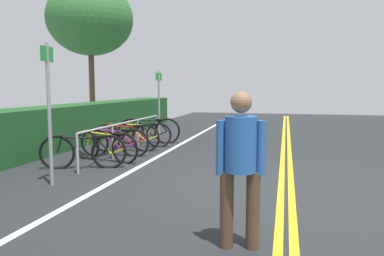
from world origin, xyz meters
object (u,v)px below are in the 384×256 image
at_px(bicycle_3, 126,138).
at_px(bicycle_1, 106,146).
at_px(sign_post_far, 159,98).
at_px(pedestrian, 240,160).
at_px(bike_rack, 126,130).
at_px(sign_post_near, 49,101).
at_px(bicycle_2, 115,142).
at_px(tree_mid, 90,19).
at_px(bicycle_0, 83,152).
at_px(bicycle_4, 141,135).
at_px(bicycle_5, 149,131).

bearing_deg(bicycle_3, bicycle_1, -176.43).
xyz_separation_m(bicycle_1, sign_post_far, (3.95, 0.09, 0.96)).
distance_m(pedestrian, sign_post_far, 8.56).
bearing_deg(bicycle_3, bike_rack, -156.41).
bearing_deg(sign_post_near, bicycle_2, 3.18).
bearing_deg(sign_post_near, tree_mid, 24.38).
xyz_separation_m(bicycle_0, bicycle_1, (0.80, -0.09, -0.01)).
xyz_separation_m(bicycle_4, sign_post_near, (-4.16, -0.06, 1.07)).
height_order(bike_rack, bicycle_2, bike_rack).
relative_size(bike_rack, bicycle_2, 2.78).
distance_m(bicycle_2, pedestrian, 5.70).
relative_size(bike_rack, pedestrian, 2.87).
bearing_deg(sign_post_near, bicycle_1, 2.07).
bearing_deg(bike_rack, bicycle_3, 23.59).
height_order(bicycle_1, sign_post_far, sign_post_far).
distance_m(bicycle_2, sign_post_near, 2.96).
relative_size(bicycle_5, sign_post_far, 0.82).
height_order(bicycle_4, sign_post_far, sign_post_far).
xyz_separation_m(bicycle_5, pedestrian, (-6.57, -3.39, 0.54)).
relative_size(bike_rack, bicycle_1, 2.69).
relative_size(bicycle_1, sign_post_far, 0.80).
relative_size(bike_rack, sign_post_far, 2.15).
height_order(bicycle_0, bicycle_2, bicycle_0).
bearing_deg(pedestrian, sign_post_near, 62.59).
height_order(pedestrian, sign_post_far, sign_post_far).
relative_size(bicycle_5, pedestrian, 1.09).
relative_size(pedestrian, sign_post_near, 0.68).
bearing_deg(bicycle_4, sign_post_near, -179.22).
relative_size(pedestrian, sign_post_far, 0.75).
height_order(bicycle_4, sign_post_near, sign_post_near).
height_order(bicycle_4, pedestrian, pedestrian).
distance_m(bicycle_2, sign_post_far, 3.46).
bearing_deg(bicycle_0, bicycle_5, -1.66).
relative_size(bicycle_0, sign_post_near, 0.71).
distance_m(bicycle_2, bicycle_5, 2.10).
bearing_deg(bicycle_2, sign_post_near, -176.82).
height_order(bike_rack, tree_mid, tree_mid).
bearing_deg(bicycle_3, tree_mid, 35.39).
bearing_deg(sign_post_near, bicycle_0, 7.12).
bearing_deg(tree_mid, sign_post_near, -155.62).
distance_m(bicycle_5, sign_post_far, 1.54).
bearing_deg(sign_post_far, sign_post_near, -178.39).
xyz_separation_m(bike_rack, bicycle_4, (1.02, 0.03, -0.26)).
distance_m(bike_rack, bicycle_3, 0.40).
height_order(bicycle_5, sign_post_far, sign_post_far).
bearing_deg(bicycle_3, sign_post_far, 0.25).
xyz_separation_m(bicycle_2, bicycle_3, (0.68, 0.01, 0.02)).
distance_m(bicycle_2, tree_mid, 8.28).
relative_size(sign_post_far, tree_mid, 0.37).
xyz_separation_m(sign_post_near, sign_post_far, (6.08, 0.17, -0.12)).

